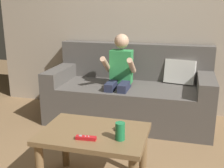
# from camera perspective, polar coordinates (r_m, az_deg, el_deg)

# --- Properties ---
(wall_back) EXTENTS (4.14, 0.05, 2.50)m
(wall_back) POSITION_cam_1_polar(r_m,az_deg,el_deg) (3.53, 8.24, 14.34)
(wall_back) COLOR #B2A38E
(wall_back) RESTS_ON ground
(couch) EXTENTS (1.85, 0.80, 0.87)m
(couch) POSITION_cam_1_polar(r_m,az_deg,el_deg) (3.33, 3.75, -2.13)
(couch) COLOR #56514C
(couch) RESTS_ON ground
(person_seated_on_couch) EXTENTS (0.34, 0.42, 1.02)m
(person_seated_on_couch) POSITION_cam_1_polar(r_m,az_deg,el_deg) (3.10, 1.49, 1.84)
(person_seated_on_couch) COLOR #282D47
(person_seated_on_couch) RESTS_ON ground
(coffee_table) EXTENTS (0.76, 0.53, 0.45)m
(coffee_table) POSITION_cam_1_polar(r_m,az_deg,el_deg) (2.10, -3.64, -11.60)
(coffee_table) COLOR brown
(coffee_table) RESTS_ON ground
(game_remote_red_near_edge) EXTENTS (0.14, 0.05, 0.03)m
(game_remote_red_near_edge) POSITION_cam_1_polar(r_m,az_deg,el_deg) (1.95, -5.28, -10.78)
(game_remote_red_near_edge) COLOR red
(game_remote_red_near_edge) RESTS_ON coffee_table
(nunchuk_blue) EXTENTS (0.08, 0.10, 0.05)m
(nunchuk_blue) POSITION_cam_1_polar(r_m,az_deg,el_deg) (2.06, 1.33, -8.85)
(nunchuk_blue) COLOR blue
(nunchuk_blue) RESTS_ON coffee_table
(soda_can) EXTENTS (0.07, 0.07, 0.12)m
(soda_can) POSITION_cam_1_polar(r_m,az_deg,el_deg) (1.92, 1.64, -9.50)
(soda_can) COLOR #1E7F47
(soda_can) RESTS_ON coffee_table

